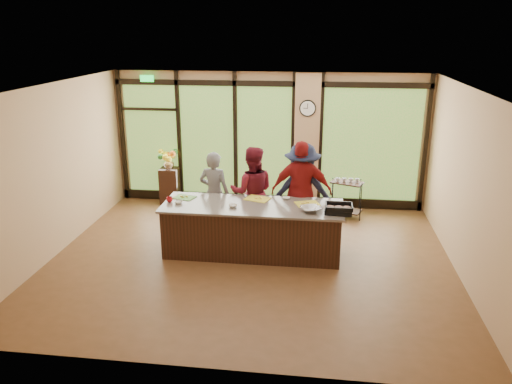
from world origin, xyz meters
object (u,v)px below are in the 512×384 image
(flower_stand, at_px, (170,186))
(bar_cart, at_px, (346,194))
(cook_right, at_px, (302,191))
(roasting_pan, at_px, (339,211))
(island_base, at_px, (253,230))
(cook_left, at_px, (214,193))

(flower_stand, bearing_deg, bar_cart, -8.34)
(cook_right, bearing_deg, roasting_pan, 115.94)
(island_base, xyz_separation_m, cook_right, (0.83, 0.87, 0.49))
(cook_left, distance_m, flower_stand, 2.21)
(island_base, distance_m, roasting_pan, 1.60)
(flower_stand, bearing_deg, roasting_pan, -37.20)
(cook_left, bearing_deg, cook_right, -168.46)
(cook_left, xyz_separation_m, roasting_pan, (2.36, -1.00, 0.13))
(cook_right, distance_m, flower_stand, 3.52)
(bar_cart, bearing_deg, roasting_pan, -74.72)
(cook_right, bearing_deg, cook_left, -3.55)
(island_base, bearing_deg, cook_left, 137.12)
(roasting_pan, relative_size, bar_cart, 0.51)
(island_base, distance_m, bar_cart, 2.66)
(island_base, height_order, flower_stand, island_base)
(roasting_pan, xyz_separation_m, flower_stand, (-3.76, 2.66, -0.55))
(roasting_pan, bearing_deg, island_base, 177.37)
(island_base, relative_size, roasting_pan, 6.83)
(island_base, xyz_separation_m, flower_stand, (-2.26, 2.45, -0.02))
(island_base, distance_m, cook_left, 1.24)
(roasting_pan, bearing_deg, cook_right, 127.03)
(island_base, xyz_separation_m, cook_left, (-0.86, 0.80, 0.39))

